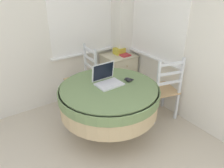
% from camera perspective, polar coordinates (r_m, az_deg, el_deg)
% --- Properties ---
extents(corner_room_shell, '(4.51, 4.51, 2.55)m').
position_cam_1_polar(corner_room_shell, '(2.76, -0.85, 12.43)').
color(corner_room_shell, white).
rests_on(corner_room_shell, ground_plane).
extents(round_dining_table, '(1.25, 1.25, 0.73)m').
position_cam_1_polar(round_dining_table, '(2.74, -0.80, -3.48)').
color(round_dining_table, '#4C3D2D').
rests_on(round_dining_table, ground_plane).
extents(laptop, '(0.33, 0.28, 0.25)m').
position_cam_1_polar(laptop, '(2.72, -1.29, 1.14)').
color(laptop, silver).
rests_on(laptop, round_dining_table).
extents(computer_mouse, '(0.06, 0.10, 0.05)m').
position_cam_1_polar(computer_mouse, '(2.80, 4.20, 1.15)').
color(computer_mouse, black).
rests_on(computer_mouse, round_dining_table).
extents(cell_phone, '(0.10, 0.13, 0.01)m').
position_cam_1_polar(cell_phone, '(2.85, 4.42, 1.23)').
color(cell_phone, black).
rests_on(cell_phone, round_dining_table).
extents(dining_chair_near_back_window, '(0.43, 0.43, 0.98)m').
position_cam_1_polar(dining_chair_near_back_window, '(3.53, -7.50, 1.34)').
color(dining_chair_near_back_window, tan).
rests_on(dining_chair_near_back_window, ground_plane).
extents(dining_chair_near_right_window, '(0.51, 0.51, 0.98)m').
position_cam_1_polar(dining_chair_near_right_window, '(3.26, 13.10, -1.48)').
color(dining_chair_near_right_window, tan).
rests_on(dining_chair_near_right_window, ground_plane).
extents(corner_cabinet, '(0.53, 0.49, 0.70)m').
position_cam_1_polar(corner_cabinet, '(3.96, 1.73, 2.86)').
color(corner_cabinet, beige).
rests_on(corner_cabinet, ground_plane).
extents(storage_box, '(0.18, 0.15, 0.11)m').
position_cam_1_polar(storage_box, '(3.86, 1.89, 8.64)').
color(storage_box, gold).
rests_on(storage_box, corner_cabinet).
extents(book_on_cabinet, '(0.16, 0.20, 0.02)m').
position_cam_1_polar(book_on_cabinet, '(3.81, 3.16, 7.67)').
color(book_on_cabinet, '#BC3338').
rests_on(book_on_cabinet, corner_cabinet).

